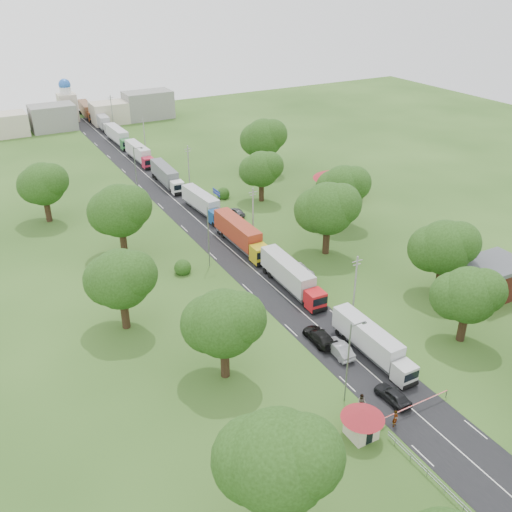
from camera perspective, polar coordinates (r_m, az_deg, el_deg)
ground at (r=80.25m, az=3.44°, el=-4.59°), size 260.00×260.00×0.00m
road at (r=95.55m, az=-2.90°, el=0.99°), size 8.00×200.00×0.04m
boom_barrier at (r=63.49m, az=14.76°, el=-14.60°), size 9.22×0.35×1.18m
guard_booth at (r=59.55m, az=10.59°, el=-15.76°), size 4.40×4.40×3.45m
guard_rail at (r=57.58m, az=18.89°, el=-22.08°), size 0.10×17.00×1.70m
info_sign at (r=108.80m, az=-3.98°, el=6.08°), size 0.12×3.10×4.10m
pole_1 at (r=75.82m, az=9.88°, el=-2.92°), size 1.60×0.24×9.00m
pole_2 at (r=96.67m, az=-0.30°, el=4.41°), size 1.60×0.24×9.00m
pole_3 at (r=120.46m, az=-6.75°, el=8.94°), size 1.60×0.24×9.00m
pole_4 at (r=145.75m, az=-11.11°, el=11.89°), size 1.60×0.24×9.00m
pole_5 at (r=171.88m, az=-14.22°, el=13.91°), size 1.60×0.24×9.00m
lamp_0 at (r=61.20m, az=9.31°, el=-10.11°), size 2.03×0.22×10.00m
lamp_1 at (r=87.04m, az=-4.69°, el=2.22°), size 2.03×0.22×10.00m
lamp_2 at (r=117.71m, az=-11.89°, el=8.55°), size 2.03×0.22×10.00m
tree_2 at (r=73.68m, az=20.42°, el=-3.63°), size 8.00×8.00×10.10m
tree_3 at (r=83.18m, az=18.28°, el=0.87°), size 8.80×8.80×11.07m
tree_4 at (r=90.73m, az=7.16°, el=4.77°), size 9.60×9.60×12.05m
tree_5 at (r=101.95m, az=8.70°, el=6.87°), size 8.80×8.80×11.07m
tree_6 at (r=111.86m, az=0.52°, el=8.71°), size 8.00×8.00×10.10m
tree_7 at (r=128.22m, az=0.75°, el=11.75°), size 9.60×9.60×12.05m
tree_9 at (r=47.26m, az=2.10°, el=-19.68°), size 9.60×9.60×12.05m
tree_10 at (r=62.98m, az=-3.31°, el=-6.66°), size 8.80×8.80×11.07m
tree_11 at (r=73.18m, az=-13.43°, el=-2.20°), size 8.80×8.80×11.07m
tree_12 at (r=91.78m, az=-13.50°, el=4.47°), size 9.60×9.60×12.05m
tree_13 at (r=109.04m, az=-20.55°, el=6.79°), size 8.80×8.80×11.07m
house_brick at (r=87.12m, az=22.53°, el=-2.07°), size 8.60×6.60×5.20m
house_cream at (r=116.59m, az=8.27°, el=7.68°), size 10.08×10.08×5.80m
distant_town at (r=175.77m, az=-16.18°, el=13.56°), size 52.00×8.00×8.00m
church at (r=182.10m, az=-18.36°, el=14.33°), size 5.00×5.00×12.30m
truck_0 at (r=70.19m, az=11.51°, el=-8.45°), size 2.36×13.51×3.75m
truck_1 at (r=82.19m, az=3.51°, el=-2.01°), size 2.83×14.64×4.05m
truck_2 at (r=94.31m, az=-1.57°, el=2.18°), size 2.71×15.45×4.28m
truck_3 at (r=108.03m, az=-5.36°, el=5.31°), size 3.11×13.83×3.82m
truck_4 at (r=123.17m, az=-8.97°, el=7.95°), size 2.91×14.42×3.99m
truck_5 at (r=139.56m, az=-11.59°, el=10.03°), size 2.70×14.11×3.91m
truck_6 at (r=155.09m, az=-13.59°, el=11.60°), size 2.78×14.65×4.06m
truck_7 at (r=171.66m, az=-15.13°, el=12.90°), size 3.05×14.58×4.03m
truck_8 at (r=186.07m, az=-16.57°, el=13.82°), size 3.39×15.01×4.14m
car_lane_front at (r=65.03m, az=13.52°, el=-13.39°), size 2.08×4.63×1.54m
car_lane_mid at (r=70.48m, az=8.27°, el=-9.15°), size 2.04×5.04×1.63m
car_lane_rear at (r=72.24m, az=6.35°, el=-8.00°), size 2.46×5.62×1.61m
car_verge_near at (r=86.86m, az=4.42°, el=-1.38°), size 2.71×5.44×1.48m
car_verge_far at (r=107.08m, az=-1.95°, el=4.44°), size 1.96×4.22×1.40m
pedestrian_near at (r=62.06m, az=13.76°, el=-15.52°), size 0.85×0.73×1.96m
pedestrian_booth at (r=63.19m, az=10.52°, el=-14.19°), size 1.14×1.20×1.96m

